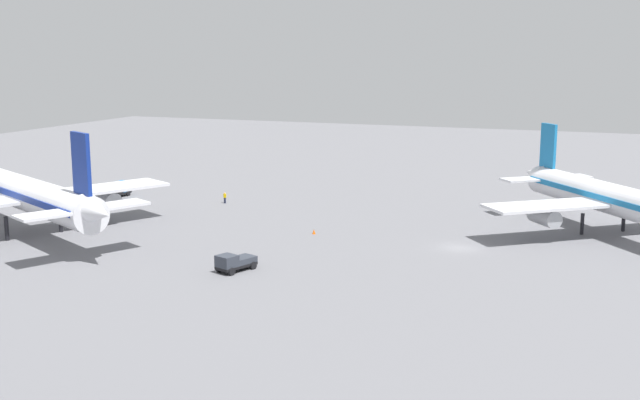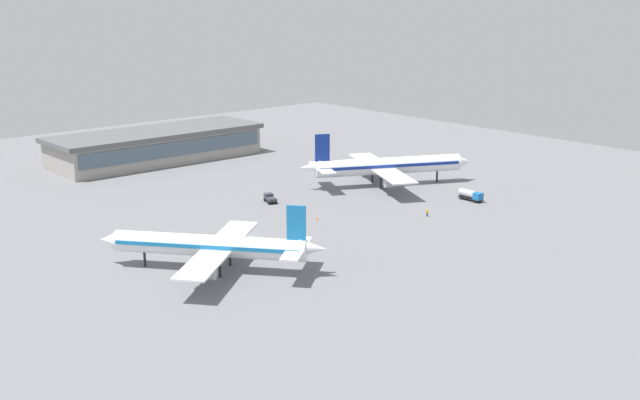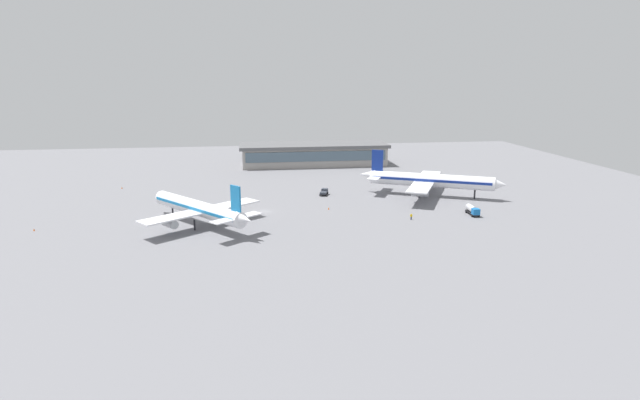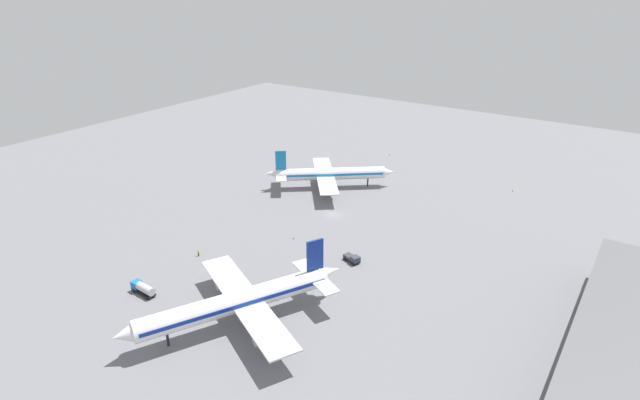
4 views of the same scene
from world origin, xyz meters
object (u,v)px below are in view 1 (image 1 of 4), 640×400
Objects in this scene: ground_crew_worker at (225,198)px; safety_cone_near_gate at (314,232)px; airplane_at_gate at (617,200)px; airplane_taxiing at (24,193)px; fuel_truck at (114,189)px; pushback_tractor at (234,262)px.

ground_crew_worker is 2.78× the size of safety_cone_near_gate.
airplane_at_gate reaches higher than safety_cone_near_gate.
fuel_truck is at bearing -53.65° from airplane_taxiing.
ground_crew_worker is (-18.53, 32.58, -0.12)m from pushback_tractor.
pushback_tractor is (36.74, -30.18, -0.42)m from fuel_truck.
airplane_at_gate is 37.46m from safety_cone_near_gate.
fuel_truck reaches higher than pushback_tractor.
pushback_tractor is at bearing -94.59° from safety_cone_near_gate.
pushback_tractor reaches higher than safety_cone_near_gate.
ground_crew_worker is at bearing -130.51° from airplane_at_gate.
safety_cone_near_gate is at bearing -133.20° from airplane_taxiing.
airplane_taxiing is 71.08× the size of safety_cone_near_gate.
fuel_truck is (-4.03, 23.98, -3.70)m from airplane_taxiing.
pushback_tractor is 2.86× the size of ground_crew_worker.
safety_cone_near_gate is at bearing -109.63° from airplane_at_gate.
ground_crew_worker is (18.21, 2.40, -0.54)m from fuel_truck.
airplane_taxiing reaches higher than safety_cone_near_gate.
pushback_tractor is 18.71m from safety_cone_near_gate.
fuel_truck is 39.95m from safety_cone_near_gate.
ground_crew_worker is (14.18, 26.38, -4.24)m from airplane_taxiing.
airplane_at_gate is 73.50m from fuel_truck.
airplane_taxiing reaches higher than fuel_truck.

